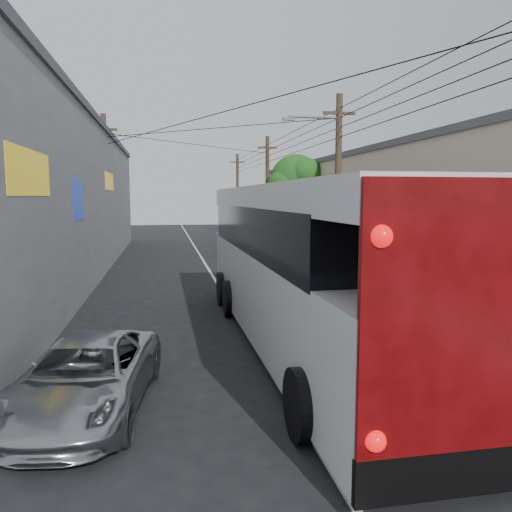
% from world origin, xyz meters
% --- Properties ---
extents(ground, '(120.00, 120.00, 0.00)m').
position_xyz_m(ground, '(0.00, 0.00, 0.00)').
color(ground, black).
rests_on(ground, ground).
extents(sidewalk, '(3.00, 80.00, 0.12)m').
position_xyz_m(sidewalk, '(6.50, 20.00, 0.06)').
color(sidewalk, slate).
rests_on(sidewalk, ground).
extents(building_right, '(7.09, 40.00, 6.25)m').
position_xyz_m(building_right, '(10.99, 22.00, 3.15)').
color(building_right, '#B8AB92').
rests_on(building_right, ground).
extents(building_left, '(7.20, 36.00, 7.25)m').
position_xyz_m(building_left, '(-8.50, 18.00, 3.65)').
color(building_left, gray).
rests_on(building_left, ground).
extents(utility_poles, '(11.80, 45.28, 8.00)m').
position_xyz_m(utility_poles, '(3.13, 20.33, 4.13)').
color(utility_poles, '#473828').
rests_on(utility_poles, ground).
extents(street_tree, '(4.40, 4.00, 6.60)m').
position_xyz_m(street_tree, '(6.87, 26.02, 4.67)').
color(street_tree, '#3F2B19').
rests_on(street_tree, ground).
extents(coach_bus, '(3.23, 13.72, 3.94)m').
position_xyz_m(coach_bus, '(1.20, 4.19, 2.04)').
color(coach_bus, silver).
rests_on(coach_bus, ground).
extents(jeepney, '(2.62, 4.67, 1.23)m').
position_xyz_m(jeepney, '(-3.55, 1.00, 0.62)').
color(jeepney, '#B0B1B7').
rests_on(jeepney, ground).
extents(parked_suv, '(2.60, 6.26, 1.81)m').
position_xyz_m(parked_suv, '(3.80, 14.41, 0.90)').
color(parked_suv, '#9C9DA4').
rests_on(parked_suv, ground).
extents(parked_car_mid, '(2.33, 4.84, 1.59)m').
position_xyz_m(parked_car_mid, '(4.60, 22.15, 0.80)').
color(parked_car_mid, '#242429').
rests_on(parked_car_mid, ground).
extents(parked_car_far, '(2.18, 5.01, 1.60)m').
position_xyz_m(parked_car_far, '(3.80, 33.09, 0.80)').
color(parked_car_far, black).
rests_on(parked_car_far, ground).
extents(pedestrian_near, '(0.66, 0.46, 1.75)m').
position_xyz_m(pedestrian_near, '(5.40, 14.23, 0.99)').
color(pedestrian_near, '#C6689C').
rests_on(pedestrian_near, sidewalk).
extents(pedestrian_far, '(0.99, 0.91, 1.64)m').
position_xyz_m(pedestrian_far, '(6.08, 15.89, 0.94)').
color(pedestrian_far, '#8999C7').
rests_on(pedestrian_far, sidewalk).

